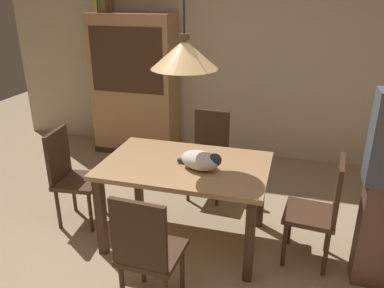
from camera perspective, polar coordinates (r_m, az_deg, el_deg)
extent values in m
plane|color=tan|center=(3.23, -3.57, -18.84)|extent=(10.00, 10.00, 0.00)
cube|color=beige|center=(5.06, 6.21, 14.36)|extent=(6.40, 0.10, 2.90)
cube|color=tan|center=(3.24, -1.03, -3.24)|extent=(1.40, 0.90, 0.04)
cube|color=#472D1E|center=(3.33, -13.45, -10.53)|extent=(0.07, 0.07, 0.71)
cube|color=#472D1E|center=(2.99, 8.58, -14.20)|extent=(0.07, 0.07, 0.71)
cube|color=#472D1E|center=(3.93, -8.05, -4.78)|extent=(0.07, 0.07, 0.71)
cube|color=#472D1E|center=(3.65, 10.25, -7.13)|extent=(0.07, 0.07, 0.71)
cube|color=#472D1E|center=(3.78, -16.49, -5.38)|extent=(0.44, 0.44, 0.04)
cube|color=#40291B|center=(3.75, -19.38, -1.56)|extent=(0.08, 0.38, 0.48)
cylinder|color=#472D1E|center=(3.70, -14.90, -9.84)|extent=(0.04, 0.04, 0.41)
cylinder|color=#472D1E|center=(3.95, -13.04, -7.48)|extent=(0.04, 0.04, 0.41)
cylinder|color=#472D1E|center=(3.84, -19.33, -9.18)|extent=(0.04, 0.04, 0.41)
cylinder|color=#472D1E|center=(4.08, -17.24, -6.96)|extent=(0.04, 0.04, 0.41)
cube|color=#472D1E|center=(3.27, 17.18, -9.99)|extent=(0.44, 0.44, 0.04)
cube|color=#40291B|center=(3.15, 20.97, -6.40)|extent=(0.07, 0.38, 0.48)
cylinder|color=#472D1E|center=(3.54, 14.39, -11.41)|extent=(0.04, 0.04, 0.41)
cylinder|color=#472D1E|center=(3.27, 13.61, -14.35)|extent=(0.04, 0.04, 0.41)
cylinder|color=#472D1E|center=(3.53, 19.64, -12.15)|extent=(0.04, 0.04, 0.41)
cylinder|color=#472D1E|center=(3.26, 19.35, -15.17)|extent=(0.04, 0.04, 0.41)
cube|color=#472D1E|center=(4.07, 2.25, -2.44)|extent=(0.42, 0.42, 0.04)
cube|color=#40291B|center=(4.13, 3.02, 1.83)|extent=(0.38, 0.06, 0.48)
cylinder|color=#472D1E|center=(4.07, -0.61, -5.91)|extent=(0.04, 0.04, 0.41)
cylinder|color=#472D1E|center=(3.99, 3.76, -6.59)|extent=(0.04, 0.04, 0.41)
cylinder|color=#472D1E|center=(4.34, 0.78, -4.04)|extent=(0.04, 0.04, 0.41)
cylinder|color=#472D1E|center=(4.27, 4.89, -4.63)|extent=(0.04, 0.04, 0.41)
cube|color=#472D1E|center=(2.75, -5.98, -15.81)|extent=(0.42, 0.42, 0.04)
cube|color=#40291B|center=(2.47, -8.00, -13.40)|extent=(0.38, 0.06, 0.48)
cylinder|color=#472D1E|center=(2.96, -1.48, -18.14)|extent=(0.04, 0.04, 0.41)
cylinder|color=#472D1E|center=(3.06, -7.36, -16.76)|extent=(0.04, 0.04, 0.41)
ellipsoid|color=silver|center=(3.11, 1.20, -2.44)|extent=(0.39, 0.31, 0.15)
sphere|color=#333338|center=(3.05, 3.42, -2.42)|extent=(0.11, 0.11, 0.11)
cylinder|color=#333338|center=(3.21, -0.59, -2.59)|extent=(0.18, 0.04, 0.04)
cone|color=#E5B775|center=(2.96, -1.15, 13.25)|extent=(0.52, 0.52, 0.22)
cylinder|color=#513D23|center=(2.95, -1.17, 15.75)|extent=(0.08, 0.08, 0.04)
cube|color=tan|center=(5.21, -8.52, 8.58)|extent=(1.10, 0.44, 1.85)
cube|color=#472D1E|center=(4.93, -9.83, 12.15)|extent=(0.97, 0.01, 0.81)
cube|color=#472D1E|center=(5.48, -8.01, -0.47)|extent=(1.12, 0.45, 0.08)
cube|color=gold|center=(5.26, -13.69, 19.55)|extent=(0.04, 0.20, 0.18)
cube|color=#427A4C|center=(5.24, -13.22, 20.02)|extent=(0.03, 0.20, 0.26)
cube|color=brown|center=(5.21, -12.57, 19.84)|extent=(0.06, 0.24, 0.22)
cube|color=brown|center=(3.23, 26.08, -12.04)|extent=(0.30, 0.20, 0.84)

